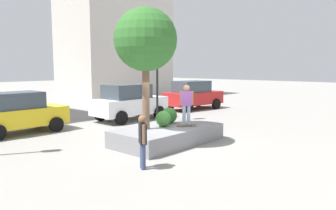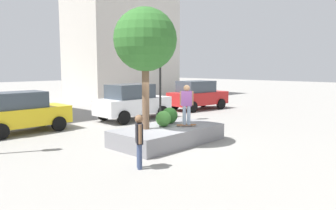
{
  "view_description": "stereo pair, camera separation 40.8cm",
  "coord_description": "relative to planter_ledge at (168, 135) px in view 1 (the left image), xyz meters",
  "views": [
    {
      "loc": [
        -9.51,
        -8.8,
        3.09
      ],
      "look_at": [
        0.14,
        -0.1,
        1.56
      ],
      "focal_mm": 34.79,
      "sensor_mm": 36.0,
      "label": 1
    },
    {
      "loc": [
        -9.23,
        -9.1,
        3.09
      ],
      "look_at": [
        0.14,
        -0.1,
        1.56
      ],
      "focal_mm": 34.79,
      "sensor_mm": 36.0,
      "label": 2
    }
  ],
  "objects": [
    {
      "name": "plaza_tree",
      "position": [
        -0.89,
        0.35,
        3.76
      ],
      "size": [
        2.43,
        2.43,
        4.68
      ],
      "color": "brown",
      "rests_on": "planter_ledge"
    },
    {
      "name": "passerby_with_bag",
      "position": [
        -3.02,
        -1.69,
        0.63
      ],
      "size": [
        0.41,
        0.48,
        1.66
      ],
      "color": "navy",
      "rests_on": "ground"
    },
    {
      "name": "traffic_light_corner",
      "position": [
        3.56,
        4.01,
        2.96
      ],
      "size": [
        0.34,
        0.37,
        4.85
      ],
      "color": "black",
      "rests_on": "ground"
    },
    {
      "name": "ground_plane",
      "position": [
        -0.14,
        0.1,
        -0.33
      ],
      "size": [
        120.0,
        120.0,
        0.0
      ],
      "primitive_type": "plane",
      "color": "gray"
    },
    {
      "name": "taxi_cab",
      "position": [
        -3.26,
        6.39,
        0.65
      ],
      "size": [
        4.16,
        1.95,
        1.93
      ],
      "color": "gold",
      "rests_on": "ground"
    },
    {
      "name": "hedge_clump",
      "position": [
        -0.03,
        0.23,
        0.65
      ],
      "size": [
        0.64,
        0.64,
        0.64
      ],
      "primitive_type": "sphere",
      "color": "#3D7A33",
      "rests_on": "planter_ledge"
    },
    {
      "name": "skateboarder",
      "position": [
        0.63,
        -0.44,
        1.34
      ],
      "size": [
        0.41,
        0.46,
        1.63
      ],
      "color": "#8C9EB7",
      "rests_on": "skateboard"
    },
    {
      "name": "skateboard",
      "position": [
        0.63,
        -0.44,
        0.39
      ],
      "size": [
        0.76,
        0.66,
        0.07
      ],
      "color": "brown",
      "rests_on": "planter_ledge"
    },
    {
      "name": "boxwood_shrub",
      "position": [
        0.67,
        0.54,
        0.67
      ],
      "size": [
        0.69,
        0.69,
        0.69
      ],
      "primitive_type": "sphere",
      "color": "#2D6628",
      "rests_on": "planter_ledge"
    },
    {
      "name": "sedan_parked",
      "position": [
        9.03,
        5.71,
        0.73
      ],
      "size": [
        4.68,
        2.54,
        2.08
      ],
      "color": "#B21E1E",
      "rests_on": "ground"
    },
    {
      "name": "planter_ledge",
      "position": [
        0.0,
        0.0,
        0.0
      ],
      "size": [
        4.54,
        2.38,
        0.66
      ],
      "primitive_type": "cube",
      "color": "gray",
      "rests_on": "ground"
    },
    {
      "name": "police_car",
      "position": [
        2.8,
        5.56,
        0.73
      ],
      "size": [
        4.52,
        2.17,
        2.09
      ],
      "color": "white",
      "rests_on": "ground"
    },
    {
      "name": "brick_midrise",
      "position": [
        11.86,
        17.84,
        6.92
      ],
      "size": [
        10.56,
        6.26,
        14.5
      ],
      "primitive_type": "cube",
      "color": "beige",
      "rests_on": "ground"
    }
  ]
}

